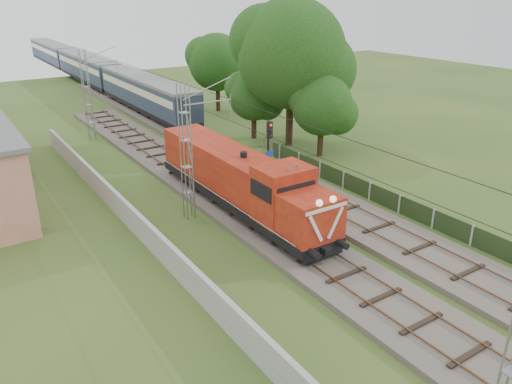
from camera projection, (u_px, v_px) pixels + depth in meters
ground at (369, 297)px, 22.28m from camera, size 140.00×140.00×0.00m
track_main at (278, 234)px, 27.64m from camera, size 4.20×70.00×0.45m
track_side at (235, 157)px, 40.25m from camera, size 4.20×80.00×0.45m
catenary at (187, 153)px, 28.56m from camera, size 3.31×70.00×8.00m
boundary_wall at (133, 219)px, 28.01m from camera, size 0.25×40.00×1.50m
fence at (433, 219)px, 28.43m from camera, size 0.12×32.00×1.20m
locomotive at (240, 179)px, 30.04m from camera, size 2.82×16.10×4.09m
coach_rake at (88, 67)px, 71.01m from camera, size 2.94×65.52×3.40m
signal_post at (269, 144)px, 32.32m from camera, size 0.55×0.43×4.98m
tree_a at (323, 106)px, 39.66m from camera, size 5.11×4.87×6.63m
tree_b at (292, 55)px, 41.16m from camera, size 9.51×9.06×12.33m
tree_c at (254, 95)px, 44.58m from camera, size 4.89×4.65×6.34m
tree_d at (218, 63)px, 54.40m from camera, size 6.52×6.21×8.45m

